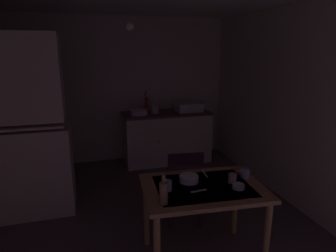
# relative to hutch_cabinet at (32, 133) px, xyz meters

# --- Properties ---
(ground_plane) EXTENTS (4.61, 4.61, 0.00)m
(ground_plane) POSITION_rel_hutch_cabinet_xyz_m (1.33, -0.33, -0.99)
(ground_plane) COLOR #544747
(wall_back) EXTENTS (3.63, 0.10, 2.48)m
(wall_back) POSITION_rel_hutch_cabinet_xyz_m (1.33, 1.53, 0.25)
(wall_back) COLOR beige
(wall_back) RESTS_ON ground
(wall_right) EXTENTS (0.10, 3.71, 2.48)m
(wall_right) POSITION_rel_hutch_cabinet_xyz_m (3.14, -0.33, 0.25)
(wall_right) COLOR beige
(wall_right) RESTS_ON ground
(hutch_cabinet) EXTENTS (0.83, 0.57, 2.12)m
(hutch_cabinet) POSITION_rel_hutch_cabinet_xyz_m (0.00, 0.00, 0.00)
(hutch_cabinet) COLOR beige
(hutch_cabinet) RESTS_ON ground
(counter_cabinet) EXTENTS (1.51, 0.64, 0.88)m
(counter_cabinet) POSITION_rel_hutch_cabinet_xyz_m (1.97, 1.16, -0.55)
(counter_cabinet) COLOR beige
(counter_cabinet) RESTS_ON ground
(sink_basin) EXTENTS (0.44, 0.34, 0.15)m
(sink_basin) POSITION_rel_hutch_cabinet_xyz_m (2.37, 1.16, -0.03)
(sink_basin) COLOR silver
(sink_basin) RESTS_ON counter_cabinet
(hand_pump) EXTENTS (0.05, 0.27, 0.39)m
(hand_pump) POSITION_rel_hutch_cabinet_xyz_m (1.62, 1.21, 0.06)
(hand_pump) COLOR #B21E19
(hand_pump) RESTS_ON counter_cabinet
(mixing_bowl_counter) EXTENTS (0.27, 0.27, 0.08)m
(mixing_bowl_counter) POSITION_rel_hutch_cabinet_xyz_m (1.47, 1.11, -0.07)
(mixing_bowl_counter) COLOR white
(mixing_bowl_counter) RESTS_ON counter_cabinet
(stoneware_crock) EXTENTS (0.14, 0.14, 0.14)m
(stoneware_crock) POSITION_rel_hutch_cabinet_xyz_m (1.76, 1.18, -0.04)
(stoneware_crock) COLOR beige
(stoneware_crock) RESTS_ON counter_cabinet
(dining_table) EXTENTS (1.12, 0.84, 0.76)m
(dining_table) POSITION_rel_hutch_cabinet_xyz_m (1.58, -1.39, -0.34)
(dining_table) COLOR #987445
(dining_table) RESTS_ON ground
(chair_far_side) EXTENTS (0.45, 0.45, 0.89)m
(chair_far_side) POSITION_rel_hutch_cabinet_xyz_m (1.61, -0.78, -0.51)
(chair_far_side) COLOR #2E2021
(chair_far_side) RESTS_ON ground
(serving_bowl_wide) EXTENTS (0.18, 0.18, 0.06)m
(serving_bowl_wide) POSITION_rel_hutch_cabinet_xyz_m (1.49, -1.27, -0.21)
(serving_bowl_wide) COLOR white
(serving_bowl_wide) RESTS_ON dining_table
(soup_bowl_small) EXTENTS (0.11, 0.11, 0.04)m
(soup_bowl_small) POSITION_rel_hutch_cabinet_xyz_m (1.86, -1.52, -0.22)
(soup_bowl_small) COLOR #ADD1C1
(soup_bowl_small) RESTS_ON dining_table
(mug_dark) EXTENTS (0.08, 0.08, 0.09)m
(mug_dark) POSITION_rel_hutch_cabinet_xyz_m (2.04, -1.33, -0.19)
(mug_dark) COLOR #9EB2C6
(mug_dark) RESTS_ON dining_table
(teacup_cream) EXTENTS (0.09, 0.09, 0.08)m
(teacup_cream) POSITION_rel_hutch_cabinet_xyz_m (1.25, -1.38, -0.19)
(teacup_cream) COLOR #9EB2C6
(teacup_cream) RESTS_ON dining_table
(teacup_mint) EXTENTS (0.08, 0.08, 0.08)m
(teacup_mint) POSITION_rel_hutch_cabinet_xyz_m (1.87, -1.39, -0.20)
(teacup_mint) COLOR tan
(teacup_mint) RESTS_ON dining_table
(glass_bottle) EXTENTS (0.07, 0.07, 0.25)m
(glass_bottle) POSITION_rel_hutch_cabinet_xyz_m (1.17, -1.59, -0.14)
(glass_bottle) COLOR olive
(glass_bottle) RESTS_ON dining_table
(table_knife) EXTENTS (0.04, 0.21, 0.00)m
(table_knife) POSITION_rel_hutch_cabinet_xyz_m (1.70, -1.14, -0.23)
(table_knife) COLOR silver
(table_knife) RESTS_ON dining_table
(teaspoon_near_bowl) EXTENTS (0.15, 0.03, 0.00)m
(teaspoon_near_bowl) POSITION_rel_hutch_cabinet_xyz_m (1.51, -1.47, -0.23)
(teaspoon_near_bowl) COLOR beige
(teaspoon_near_bowl) RESTS_ON dining_table
(pendant_bulb) EXTENTS (0.08, 0.08, 0.08)m
(pendant_bulb) POSITION_rel_hutch_cabinet_xyz_m (1.13, -0.36, 1.18)
(pendant_bulb) COLOR #F9EFCC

